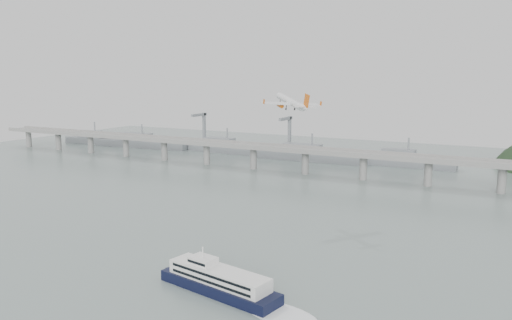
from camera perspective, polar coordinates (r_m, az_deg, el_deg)
The scene contains 5 objects.
ground at distance 241.37m, azimuth -6.26°, elevation -10.40°, with size 900.00×900.00×0.00m, color slate.
bridge at distance 413.09m, azimuth 9.37°, elevation 0.45°, with size 800.00×22.00×23.90m.
distant_fleet at distance 539.20m, azimuth -4.05°, elevation 1.45°, with size 453.00×60.90×40.00m.
ferry at distance 197.60m, azimuth -4.26°, elevation -13.63°, with size 86.23×26.34×16.36m.
airliner at distance 295.08m, azimuth 4.06°, elevation 6.60°, with size 35.59×33.41×11.27m.
Camera 1 is at (129.02, -186.69, 82.22)m, focal length 35.00 mm.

